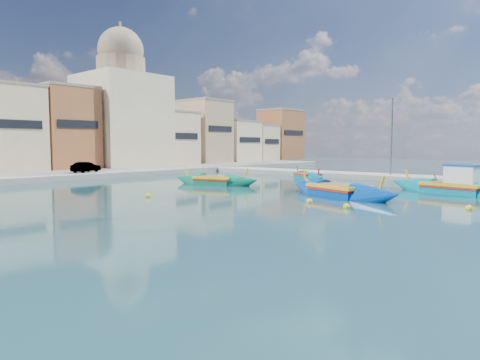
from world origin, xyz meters
TOP-DOWN VIEW (x-y plane):
  - ground at (0.00, 0.00)m, footprint 160.00×160.00m
  - east_quay at (18.00, 0.00)m, footprint 4.00×70.00m
  - north_quay at (0.00, 32.00)m, footprint 80.00×8.00m
  - north_townhouses at (6.68, 39.36)m, footprint 83.20×7.87m
  - church_block at (10.00, 40.00)m, footprint 10.00×10.00m
  - quay_street_lamp at (17.44, 6.00)m, footprint 1.18×0.16m
  - luzzu_turquoise_cabin at (9.08, -1.96)m, footprint 4.07×10.25m
  - luzzu_cyan_mid at (12.84, 12.50)m, footprint 5.76×7.14m
  - luzzu_green at (2.92, 15.48)m, footprint 4.19×8.49m
  - luzzu_blue_south at (2.37, 3.40)m, footprint 5.14×10.09m
  - luzzu_cyan_south at (10.79, -2.72)m, footprint 2.53×7.11m
  - mooring_buoys at (2.79, 6.20)m, footprint 18.10×25.23m

SIDE VIEW (x-z plane):
  - ground at x=0.00m, z-range 0.00..0.00m
  - mooring_buoys at x=2.79m, z-range -0.10..0.26m
  - luzzu_cyan_south at x=10.79m, z-range -0.85..1.31m
  - luzzu_cyan_mid at x=12.84m, z-range -0.88..1.34m
  - east_quay at x=18.00m, z-range 0.00..0.50m
  - luzzu_green at x=2.92m, z-range -1.02..1.57m
  - luzzu_blue_south at x=2.37m, z-range -1.13..1.72m
  - north_quay at x=0.00m, z-range 0.00..0.60m
  - luzzu_turquoise_cabin at x=9.08m, z-range -1.22..2.00m
  - quay_street_lamp at x=17.44m, z-range 0.34..8.34m
  - north_townhouses at x=6.68m, z-range -0.10..10.09m
  - church_block at x=10.00m, z-range -1.14..17.96m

